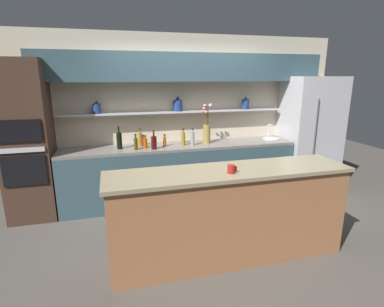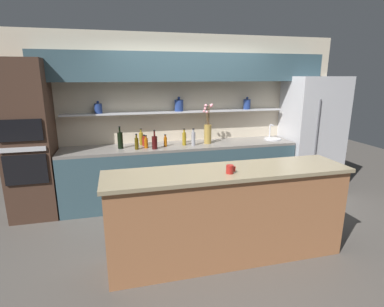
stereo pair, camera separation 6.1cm
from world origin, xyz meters
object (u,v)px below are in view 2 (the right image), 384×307
Objects in this scene: bottle_oil_0 at (184,138)px; bottle_sauce_4 at (144,141)px; bottle_oil_5 at (137,143)px; bottle_wine_9 at (155,142)px; bottle_sauce_6 at (165,141)px; bottle_sauce_7 at (146,143)px; coffee_mug at (230,169)px; bottle_spirit_1 at (193,138)px; bottle_sauce_2 at (185,138)px; bottle_oil_3 at (141,138)px; refrigerator at (311,135)px; oven_tower at (29,141)px; sink_fixture at (272,138)px; flower_vase at (208,131)px; bottle_wine_8 at (120,140)px.

bottle_oil_0 is 0.62m from bottle_sauce_4.
bottle_oil_5 is 0.82× the size of bottle_wine_9.
bottle_sauce_7 reaches higher than bottle_sauce_6.
bottle_spirit_1 is at bearing 87.94° from coffee_mug.
bottle_wine_9 is 1.71m from coffee_mug.
bottle_wine_9 is at bearing -148.71° from bottle_sauce_2.
bottle_sauce_6 is (0.31, -0.12, 0.01)m from bottle_sauce_4.
bottle_oil_3 reaches higher than bottle_sauce_2.
bottle_wine_9 is at bearing -62.04° from bottle_oil_3.
coffee_mug is at bearing -68.75° from bottle_sauce_7.
refrigerator is at bearing 1.32° from bottle_spirit_1.
coffee_mug is at bearing -89.37° from bottle_sauce_2.
bottle_spirit_1 is 1.03× the size of bottle_oil_3.
bottle_spirit_1 reaches higher than bottle_sauce_2.
bottle_wine_9 is (0.17, -0.32, -0.00)m from bottle_oil_3.
refrigerator is 8.43× the size of bottle_oil_5.
oven_tower is 12.77× the size of bottle_sauce_4.
bottle_oil_3 is at bearing 110.28° from coffee_mug.
bottle_sauce_2 is at bearing 109.18° from bottle_spirit_1.
oven_tower is 8.46× the size of bottle_oil_3.
bottle_sauce_6 is at bearing -178.87° from bottle_oil_0.
sink_fixture is 1.00× the size of bottle_wine_9.
bottle_oil_0 is at bearing 179.93° from refrigerator.
bottle_oil_3 is (1.54, 0.15, -0.07)m from oven_tower.
bottle_spirit_1 is 0.94× the size of bottle_wine_9.
flower_vase is at bearing -179.51° from sink_fixture.
refrigerator is at bearing -3.68° from bottle_oil_3.
bottle_sauce_6 reaches higher than bottle_sauce_4.
bottle_oil_5 is at bearing -5.15° from oven_tower.
flower_vase reaches higher than bottle_sauce_4.
bottle_wine_9 reaches higher than sink_fixture.
bottle_sauce_7 reaches higher than bottle_sauce_4.
bottle_sauce_6 is 0.22m from bottle_wine_9.
bottle_sauce_6 is at bearing -178.37° from sink_fixture.
bottle_wine_9 reaches higher than bottle_sauce_4.
bottle_wine_8 reaches higher than bottle_oil_3.
coffee_mug is (1.03, -1.77, 0.02)m from bottle_wine_8.
oven_tower is at bearing 179.53° from refrigerator.
sink_fixture is 1.21× the size of bottle_oil_5.
flower_vase is 2.70× the size of bottle_oil_5.
bottle_sauce_2 is at bearing 9.32° from bottle_wine_8.
oven_tower is 22.70× the size of coffee_mug.
bottle_sauce_7 is (-2.13, -0.09, 0.06)m from sink_fixture.
bottle_spirit_1 is at bearing -161.20° from flower_vase.
flower_vase is 2.42× the size of bottle_oil_0.
flower_vase is at bearing 0.05° from oven_tower.
bottle_oil_0 is 1.12× the size of bottle_oil_5.
bottle_spirit_1 is (-0.26, -0.09, -0.09)m from flower_vase.
coffee_mug is (0.55, -1.62, 0.04)m from bottle_wine_9.
bottle_wine_8 reaches higher than bottle_spirit_1.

